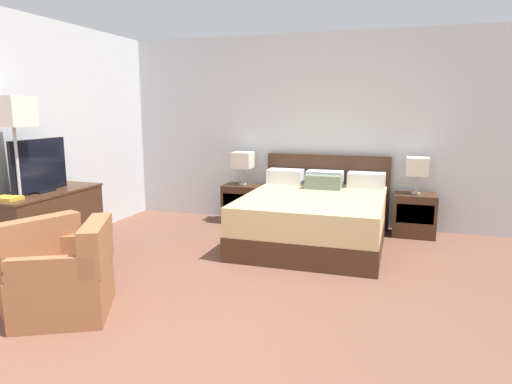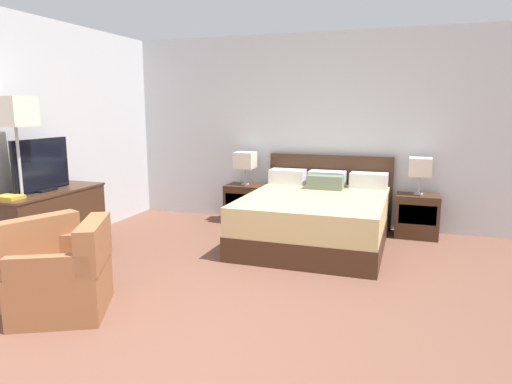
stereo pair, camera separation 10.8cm
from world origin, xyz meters
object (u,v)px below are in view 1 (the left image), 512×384
tv (39,167)px  armchair_companion (69,280)px  bed (314,217)px  book_red_cover (7,198)px  armchair_by_window (29,267)px  dresser (47,224)px  table_lamp_right (417,167)px  floor_lamp (14,125)px  nightstand_left (243,203)px  nightstand_right (414,215)px  table_lamp_left (243,161)px

tv → armchair_companion: size_ratio=0.82×
bed → book_red_cover: bearing=-143.2°
armchair_by_window → dresser: bearing=124.3°
table_lamp_right → floor_lamp: bearing=-146.0°
dresser → bed: bearing=29.2°
dresser → floor_lamp: (0.04, -0.36, 1.10)m
tv → armchair_companion: bearing=-41.4°
table_lamp_right → tv: bearing=-149.7°
bed → armchair_companion: size_ratio=2.16×
nightstand_left → armchair_companion: armchair_companion is taller
dresser → nightstand_right: bearing=29.8°
nightstand_left → armchair_companion: (-0.33, -3.29, 0.01)m
nightstand_right → dresser: size_ratio=0.42×
bed → tv: 3.18m
table_lamp_right → dresser: 4.50m
bed → nightstand_right: 1.39m
tv → book_red_cover: tv is taller
tv → armchair_by_window: tv is taller
table_lamp_left → armchair_by_window: size_ratio=0.53×
dresser → armchair_companion: dresser is taller
bed → book_red_cover: bed is taller
dresser → armchair_companion: 1.59m
book_red_cover → bed: bearing=36.8°
bed → nightstand_right: bed is taller
table_lamp_right → bed: bearing=-148.9°
nightstand_right → floor_lamp: floor_lamp is taller
table_lamp_right → book_red_cover: 4.73m
nightstand_left → tv: 2.82m
nightstand_left → tv: bearing=-123.6°
bed → table_lamp_left: size_ratio=4.22×
nightstand_left → armchair_companion: bearing=-95.7°
floor_lamp → armchair_by_window: bearing=-43.3°
table_lamp_left → bed: bearing=-31.1°
nightstand_left → dresser: 2.69m
book_red_cover → nightstand_right: bearing=35.1°
nightstand_left → table_lamp_left: size_ratio=1.18×
floor_lamp → dresser: bearing=96.3°
nightstand_left → table_lamp_left: table_lamp_left is taller
bed → nightstand_left: 1.39m
nightstand_left → table_lamp_right: size_ratio=1.18×
nightstand_right → book_red_cover: 4.75m
bed → nightstand_right: size_ratio=3.57×
tv → bed: bearing=29.9°
nightstand_right → armchair_by_window: bearing=-136.1°
tv → floor_lamp: bearing=-83.4°
nightstand_left → book_red_cover: 3.14m
book_red_cover → floor_lamp: 0.72m
nightstand_left → armchair_by_window: 3.26m
dresser → tv: size_ratio=1.75×
nightstand_right → armchair_by_window: (-3.25, -3.14, 0.01)m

